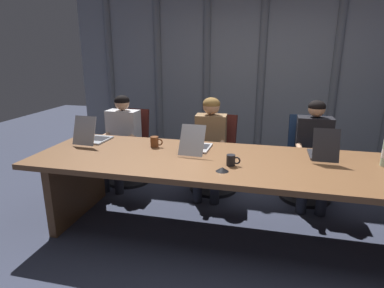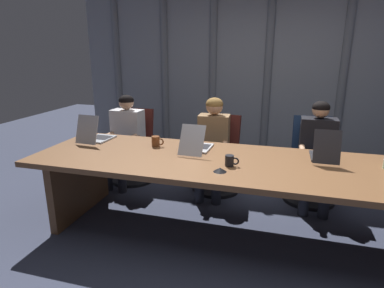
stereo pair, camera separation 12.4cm
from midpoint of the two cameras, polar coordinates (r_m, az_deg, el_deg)
name	(u,v)px [view 1 (the left image)]	position (r m, az deg, el deg)	size (l,w,h in m)	color
ground_plane	(252,236)	(3.25, 9.50, -15.65)	(12.57, 12.57, 0.00)	#383D51
conference_table	(256,177)	(2.98, 10.05, -5.68)	(4.17, 1.12, 0.75)	brown
curtain_backdrop	(267,61)	(5.22, 12.43, 14.04)	(6.29, 0.17, 3.07)	gray
laptop_left_end	(93,137)	(3.67, -18.00, 1.21)	(0.27, 0.44, 0.31)	#A8ADB7
laptop_left_mid	(196,145)	(3.19, -0.33, -0.22)	(0.25, 0.49, 0.29)	#BCBCC1
laptop_center	(323,152)	(3.19, 21.02, -1.31)	(0.22, 0.40, 0.31)	#2D2D33
office_chair_left_end	(129,154)	(4.44, -11.81, -1.78)	(0.60, 0.60, 0.95)	#511E19
office_chair_left_mid	(215,161)	(4.09, 3.21, -3.09)	(0.60, 0.61, 0.93)	#511E19
office_chair_center	(306,168)	(4.06, 18.71, -3.98)	(0.60, 0.60, 0.97)	navy
person_left_end	(121,135)	(4.23, -13.31, 1.53)	(0.43, 0.56, 1.16)	silver
person_left_mid	(210,140)	(3.85, 2.26, 0.70)	(0.39, 0.56, 1.17)	olive
person_center	(314,147)	(3.82, 19.80, -0.52)	(0.39, 0.55, 1.18)	black
coffee_mug_near	(155,142)	(3.35, -7.62, 0.39)	(0.13, 0.08, 0.11)	brown
coffee_mug_far	(231,160)	(2.81, 5.70, -2.86)	(0.12, 0.08, 0.10)	black
conference_mic_left_side	(222,169)	(2.67, 4.03, -4.48)	(0.11, 0.11, 0.04)	black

